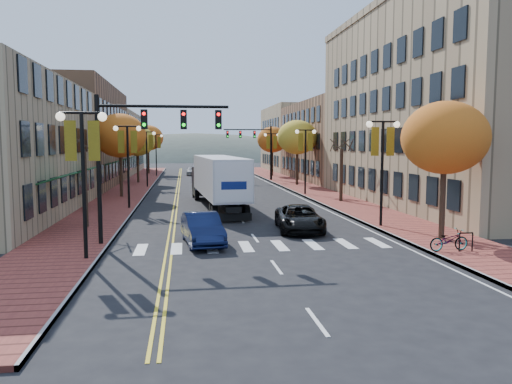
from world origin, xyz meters
name	(u,v)px	position (x,y,z in m)	size (l,w,h in m)	color
ground	(268,256)	(0.00, 0.00, 0.00)	(200.00, 200.00, 0.00)	black
sidewalk_left	(132,189)	(-9.00, 32.50, 0.07)	(4.00, 85.00, 0.15)	brown
sidewalk_right	(300,186)	(9.00, 32.50, 0.07)	(4.00, 85.00, 0.15)	brown
building_left_mid	(58,137)	(-17.00, 36.00, 5.50)	(12.00, 24.00, 11.00)	brown
building_left_far	(98,143)	(-17.00, 61.00, 4.75)	(12.00, 26.00, 9.50)	#9E8966
building_right_near	(467,109)	(18.50, 16.00, 7.50)	(15.00, 28.00, 15.00)	#997F5B
building_right_mid	(355,142)	(18.50, 42.00, 5.00)	(15.00, 24.00, 10.00)	brown
building_right_far	(312,139)	(18.50, 64.00, 5.50)	(15.00, 20.00, 11.00)	#9E8966
tree_left_a	(85,189)	(-9.00, 8.00, 2.25)	(0.28, 0.28, 4.20)	#382619
tree_left_b	(120,136)	(-9.00, 24.00, 5.45)	(4.48, 4.48, 7.21)	#382619
tree_left_c	(137,141)	(-9.00, 40.00, 5.05)	(4.16, 4.16, 6.69)	#382619
tree_left_d	(148,138)	(-9.00, 58.00, 5.60)	(4.61, 4.61, 7.42)	#382619
tree_right_a	(445,138)	(9.00, 2.00, 5.05)	(4.16, 4.16, 6.69)	#382619
tree_right_b	(341,175)	(9.00, 18.00, 2.25)	(0.28, 0.28, 4.20)	#382619
tree_right_c	(297,137)	(9.00, 34.00, 5.45)	(4.48, 4.48, 7.21)	#382619
tree_right_d	(272,140)	(9.00, 50.00, 5.29)	(4.35, 4.35, 7.00)	#382619
lamp_left_a	(83,156)	(-7.50, 0.00, 4.29)	(1.96, 0.36, 6.05)	black
lamp_left_b	(128,150)	(-7.50, 16.00, 4.29)	(1.96, 0.36, 6.05)	black
lamp_left_c	(147,148)	(-7.50, 34.00, 4.29)	(1.96, 0.36, 6.05)	black
lamp_left_d	(156,147)	(-7.50, 52.00, 4.29)	(1.96, 0.36, 6.05)	black
lamp_right_a	(382,152)	(7.50, 6.00, 4.29)	(1.96, 0.36, 6.05)	black
lamp_right_b	(306,149)	(7.50, 24.00, 4.29)	(1.96, 0.36, 6.05)	black
lamp_right_c	(272,147)	(7.50, 42.00, 4.29)	(1.96, 0.36, 6.05)	black
traffic_mast_near	(141,141)	(-5.48, 3.00, 4.92)	(6.10, 0.35, 7.00)	black
traffic_mast_far	(256,142)	(5.48, 42.00, 4.92)	(6.10, 0.34, 7.00)	black
semi_truck	(217,178)	(-1.13, 16.20, 2.24)	(3.52, 15.45, 3.83)	black
navy_sedan	(202,229)	(-2.69, 2.88, 0.75)	(1.58, 4.53, 1.49)	#0E1638
black_suv	(299,218)	(2.70, 5.75, 0.70)	(2.33, 5.06, 1.41)	black
car_far_white	(192,171)	(-2.44, 54.61, 0.66)	(1.55, 3.85, 1.31)	silver
car_far_silver	(229,169)	(3.52, 57.82, 0.71)	(1.99, 4.90, 1.42)	#B6B5BE
car_far_oncoming	(222,167)	(2.73, 63.93, 0.70)	(1.49, 4.27, 1.41)	#9E9EA5
bicycle	(449,240)	(7.80, -0.83, 0.63)	(0.63, 1.82, 0.96)	gray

